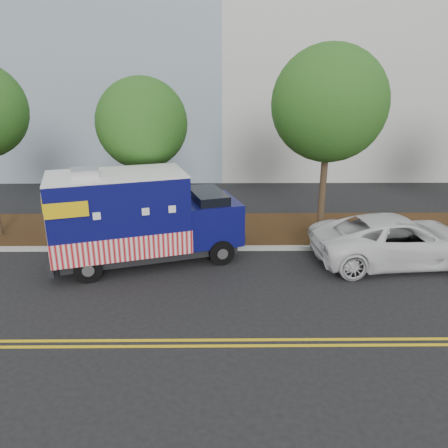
{
  "coord_description": "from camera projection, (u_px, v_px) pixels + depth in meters",
  "views": [
    {
      "loc": [
        1.86,
        -13.73,
        6.25
      ],
      "look_at": [
        2.0,
        0.6,
        1.31
      ],
      "focal_mm": 35.0,
      "sensor_mm": 36.0,
      "label": 1
    }
  ],
  "objects": [
    {
      "name": "food_truck",
      "position": [
        137.0,
        220.0,
        14.83
      ],
      "size": [
        6.87,
        4.15,
        3.42
      ],
      "rotation": [
        0.0,
        0.0,
        0.3
      ],
      "color": "black",
      "rests_on": "ground"
    },
    {
      "name": "white_car",
      "position": [
        399.0,
        240.0,
        15.05
      ],
      "size": [
        6.17,
        3.27,
        1.65
      ],
      "primitive_type": "imported",
      "rotation": [
        0.0,
        0.0,
        1.66
      ],
      "color": "silver",
      "rests_on": "ground"
    },
    {
      "name": "sign_post",
      "position": [
        97.0,
        215.0,
        16.43
      ],
      "size": [
        0.06,
        0.06,
        2.4
      ],
      "primitive_type": "cube",
      "color": "#473828",
      "rests_on": "ground"
    },
    {
      "name": "mulch_strip",
      "position": [
        176.0,
        229.0,
        18.29
      ],
      "size": [
        120.0,
        4.0,
        0.15
      ],
      "primitive_type": "cube",
      "color": "black",
      "rests_on": "ground"
    },
    {
      "name": "tree_c",
      "position": [
        329.0,
        104.0,
        15.95
      ],
      "size": [
        4.27,
        4.27,
        7.35
      ],
      "color": "#38281C",
      "rests_on": "ground"
    },
    {
      "name": "centerline_far",
      "position": [
        144.0,
        346.0,
        10.56
      ],
      "size": [
        120.0,
        0.1,
        0.01
      ],
      "primitive_type": "cube",
      "color": "gold",
      "rests_on": "ground"
    },
    {
      "name": "tree_b",
      "position": [
        142.0,
        124.0,
        16.52
      ],
      "size": [
        3.46,
        3.46,
        6.21
      ],
      "color": "#38281C",
      "rests_on": "ground"
    },
    {
      "name": "centerline_near",
      "position": [
        145.0,
        340.0,
        10.79
      ],
      "size": [
        120.0,
        0.1,
        0.01
      ],
      "primitive_type": "cube",
      "color": "gold",
      "rests_on": "ground"
    },
    {
      "name": "ground",
      "position": [
        166.0,
        266.0,
        15.0
      ],
      "size": [
        120.0,
        120.0,
        0.0
      ],
      "primitive_type": "plane",
      "color": "black",
      "rests_on": "ground"
    },
    {
      "name": "curb",
      "position": [
        170.0,
        248.0,
        16.3
      ],
      "size": [
        120.0,
        0.18,
        0.15
      ],
      "primitive_type": "cube",
      "color": "#9E9E99",
      "rests_on": "ground"
    }
  ]
}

